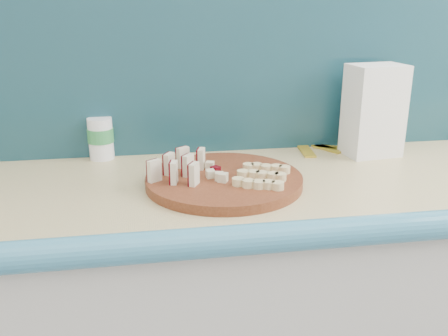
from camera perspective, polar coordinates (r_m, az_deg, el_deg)
kitchen_counter at (r=1.46m, az=2.54°, el=-18.59°), size 2.20×0.63×0.91m
backsplash at (r=1.45m, az=0.57°, el=11.61°), size 2.20×0.02×0.50m
cutting_board at (r=1.22m, az=0.00°, el=-1.42°), size 0.50×0.50×0.02m
apple_wedges at (r=1.21m, az=-5.03°, el=0.25°), size 0.15×0.17×0.05m
apple_chunks at (r=1.22m, az=-1.11°, el=-0.38°), size 0.06×0.06×0.02m
banana_slices at (r=1.19m, az=4.38°, el=-0.87°), size 0.16×0.17×0.02m
flour_bag at (r=1.49m, az=16.75°, el=6.30°), size 0.16×0.13×0.26m
canister at (r=1.45m, az=-13.91°, el=3.39°), size 0.07×0.07×0.12m
banana_peel at (r=1.54m, az=11.13°, el=2.24°), size 0.20×0.17×0.01m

